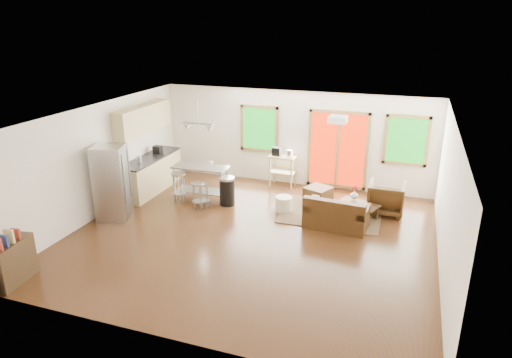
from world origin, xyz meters
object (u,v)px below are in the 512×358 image
(rug, at_px, (331,214))
(refrigerator, at_px, (112,182))
(loveseat, at_px, (336,215))
(ottoman, at_px, (318,194))
(island, at_px, (201,177))
(kitchen_cart, at_px, (282,160))
(coffee_table, at_px, (358,206))
(armchair, at_px, (386,196))

(rug, distance_m, refrigerator, 5.15)
(loveseat, height_order, ottoman, loveseat)
(ottoman, height_order, island, island)
(rug, xyz_separation_m, refrigerator, (-4.74, -1.82, 0.85))
(loveseat, relative_size, kitchen_cart, 1.30)
(coffee_table, bearing_deg, refrigerator, -161.56)
(armchair, bearing_deg, island, 8.54)
(island, bearing_deg, armchair, 8.31)
(coffee_table, height_order, refrigerator, refrigerator)
(loveseat, distance_m, island, 3.60)
(loveseat, distance_m, kitchen_cart, 2.90)
(rug, relative_size, loveseat, 1.63)
(rug, height_order, armchair, armchair)
(rug, height_order, loveseat, loveseat)
(coffee_table, xyz_separation_m, refrigerator, (-5.35, -1.79, 0.55))
(rug, height_order, kitchen_cart, kitchen_cart)
(rug, xyz_separation_m, ottoman, (-0.46, 0.68, 0.18))
(loveseat, height_order, kitchen_cart, kitchen_cart)
(refrigerator, bearing_deg, armchair, 3.68)
(loveseat, distance_m, armchair, 1.55)
(rug, relative_size, armchair, 2.73)
(armchair, distance_m, ottoman, 1.69)
(loveseat, height_order, island, island)
(rug, xyz_separation_m, island, (-3.33, -0.15, 0.60))
(coffee_table, distance_m, armchair, 0.81)
(ottoman, bearing_deg, island, -163.85)
(ottoman, bearing_deg, coffee_table, -33.67)
(loveseat, bearing_deg, rug, 112.56)
(rug, bearing_deg, island, -177.41)
(coffee_table, xyz_separation_m, ottoman, (-1.08, 0.72, -0.13))
(loveseat, relative_size, armchair, 1.68)
(refrigerator, distance_m, island, 2.20)
(coffee_table, bearing_deg, ottoman, 146.33)
(coffee_table, xyz_separation_m, armchair, (0.59, 0.55, 0.11))
(kitchen_cart, bearing_deg, rug, -42.04)
(kitchen_cart, bearing_deg, refrigerator, -132.98)
(refrigerator, height_order, island, refrigerator)
(refrigerator, distance_m, kitchen_cart, 4.53)
(refrigerator, relative_size, kitchen_cart, 1.59)
(coffee_table, bearing_deg, rug, 176.65)
(island, height_order, kitchen_cart, kitchen_cart)
(loveseat, height_order, coffee_table, loveseat)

